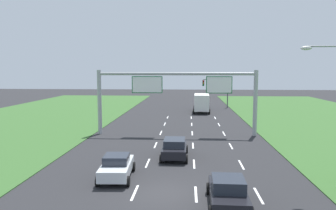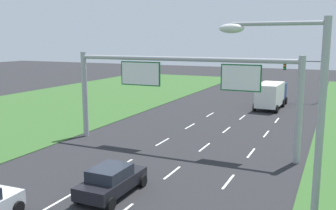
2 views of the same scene
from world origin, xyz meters
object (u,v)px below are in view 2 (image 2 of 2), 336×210
box_truck (271,94)px  traffic_light_mast (305,72)px  sign_gantry (180,83)px  car_lead_silver (111,180)px  street_lamp (301,160)px

box_truck → traffic_light_mast: bearing=65.5°
box_truck → sign_gantry: sign_gantry is taller
car_lead_silver → box_truck: 29.38m
box_truck → street_lamp: size_ratio=0.91×
street_lamp → car_lead_silver: bearing=147.1°
sign_gantry → street_lamp: (9.75, -15.62, 0.20)m
car_lead_silver → street_lamp: (9.62, -6.23, 4.28)m
box_truck → sign_gantry: size_ratio=0.45×
sign_gantry → street_lamp: size_ratio=2.03×
street_lamp → box_truck: bearing=100.1°
sign_gantry → street_lamp: street_lamp is taller
box_truck → sign_gantry: 20.35m
box_truck → street_lamp: 36.14m
car_lead_silver → traffic_light_mast: (6.42, 35.46, 3.07)m
car_lead_silver → traffic_light_mast: 36.17m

